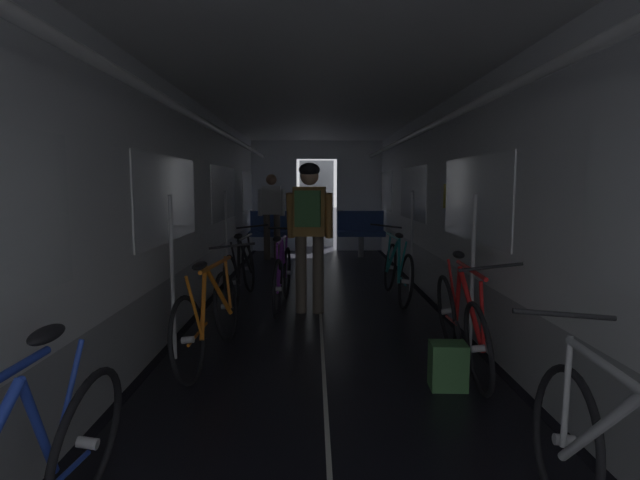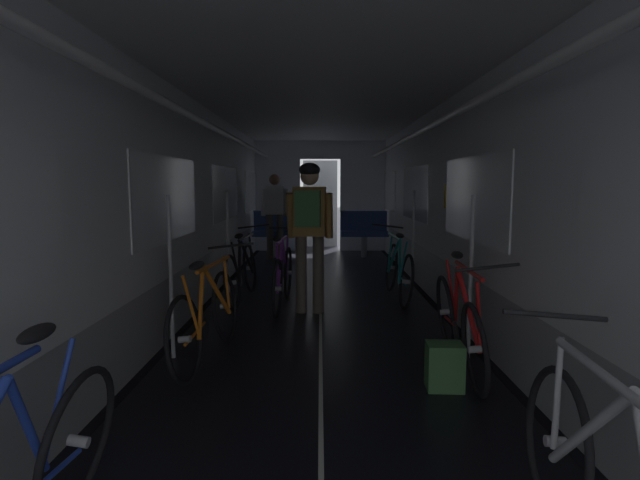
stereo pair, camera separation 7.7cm
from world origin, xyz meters
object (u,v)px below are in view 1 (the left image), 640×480
at_px(bicycle_black, 241,271).
at_px(bicycle_orange, 210,316).
at_px(bicycle_teal, 397,270).
at_px(backpack_on_floor, 448,366).
at_px(bench_seat_far_left, 273,229).
at_px(person_cyclist_aisle, 309,221).
at_px(person_standing_near_bench, 272,211).
at_px(bench_seat_far_right, 361,229).
at_px(bicycle_red, 461,322).
at_px(bicycle_purple_in_aisle, 282,276).

bearing_deg(bicycle_black, bicycle_orange, -88.72).
height_order(bicycle_teal, backpack_on_floor, bicycle_teal).
height_order(bench_seat_far_left, person_cyclist_aisle, person_cyclist_aisle).
distance_m(bench_seat_far_left, person_standing_near_bench, 0.55).
height_order(bench_seat_far_right, person_cyclist_aisle, person_cyclist_aisle).
distance_m(bicycle_red, bicycle_black, 3.16).
bearing_deg(bicycle_teal, bicycle_orange, -131.85).
distance_m(bicycle_orange, person_standing_near_bench, 5.66).
bearing_deg(bench_seat_far_left, bicycle_teal, -63.46).
bearing_deg(bicycle_purple_in_aisle, person_cyclist_aisle, -38.95).
bearing_deg(bicycle_black, person_standing_near_bench, 88.24).
distance_m(bicycle_black, bicycle_purple_in_aisle, 0.66).
bearing_deg(person_cyclist_aisle, bicycle_red, -54.27).
relative_size(bench_seat_far_right, bicycle_orange, 0.58).
bearing_deg(person_cyclist_aisle, bicycle_purple_in_aisle, 141.05).
bearing_deg(bicycle_purple_in_aisle, bicycle_teal, 15.55).
xyz_separation_m(bicycle_orange, bicycle_black, (-0.05, 2.14, 0.00)).
relative_size(bicycle_teal, backpack_on_floor, 4.98).
bearing_deg(person_cyclist_aisle, bench_seat_far_left, 99.81).
xyz_separation_m(bicycle_teal, backpack_on_floor, (-0.10, -2.81, -0.21)).
bearing_deg(bicycle_red, bicycle_black, 132.12).
distance_m(bicycle_black, backpack_on_floor, 3.36).
distance_m(bench_seat_far_right, bicycle_black, 4.31).
height_order(bench_seat_far_left, bicycle_black, bench_seat_far_left).
distance_m(bench_seat_far_left, bench_seat_far_right, 1.80).
xyz_separation_m(bicycle_orange, bicycle_purple_in_aisle, (0.50, 1.79, 0.00)).
relative_size(bench_seat_far_left, person_standing_near_bench, 0.58).
bearing_deg(bicycle_red, bench_seat_far_left, 107.99).
xyz_separation_m(bicycle_orange, person_cyclist_aisle, (0.83, 1.52, 0.69)).
bearing_deg(bench_seat_far_right, backpack_on_floor, -89.98).
height_order(bench_seat_far_left, bicycle_red, bench_seat_far_left).
relative_size(bench_seat_far_left, bicycle_black, 0.58).
bearing_deg(bench_seat_far_left, person_cyclist_aisle, -80.19).
height_order(bicycle_red, person_cyclist_aisle, person_cyclist_aisle).
distance_m(bench_seat_far_right, bicycle_red, 6.22).
height_order(bicycle_black, person_cyclist_aisle, person_cyclist_aisle).
bearing_deg(backpack_on_floor, bicycle_orange, 161.56).
height_order(bicycle_orange, bicycle_black, same).
relative_size(bicycle_black, bicycle_purple_in_aisle, 1.00).
xyz_separation_m(bicycle_red, person_standing_near_bench, (-2.01, 5.84, 0.59)).
height_order(bench_seat_far_right, person_standing_near_bench, person_standing_near_bench).
bearing_deg(bench_seat_far_right, person_standing_near_bench, -168.17).
bearing_deg(bench_seat_far_right, bicycle_purple_in_aisle, -107.77).
bearing_deg(bicycle_red, bench_seat_far_right, 92.00).
relative_size(bench_seat_far_right, bicycle_red, 0.58).
relative_size(bench_seat_far_right, bicycle_purple_in_aisle, 0.58).
bearing_deg(bicycle_purple_in_aisle, person_standing_near_bench, 96.59).
height_order(bench_seat_far_left, bicycle_orange, same).
height_order(bicycle_red, bicycle_purple_in_aisle, bicycle_red).
relative_size(bicycle_purple_in_aisle, person_standing_near_bench, 1.00).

